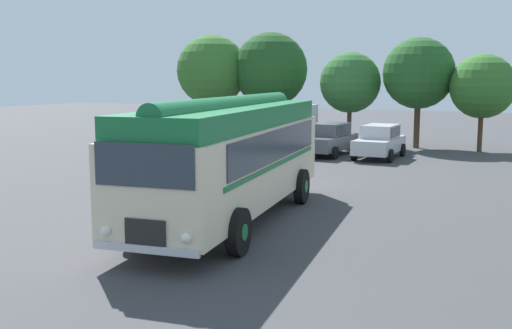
% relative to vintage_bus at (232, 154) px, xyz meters
% --- Properties ---
extents(ground_plane, '(120.00, 120.00, 0.00)m').
position_rel_vintage_bus_xyz_m(ground_plane, '(-0.65, -0.29, -1.89)').
color(ground_plane, '#3D3D3F').
extents(vintage_bus, '(3.97, 10.35, 3.49)m').
position_rel_vintage_bus_xyz_m(vintage_bus, '(0.00, 0.00, 0.00)').
color(vintage_bus, beige).
rests_on(vintage_bus, ground).
extents(car_near_left, '(2.12, 4.28, 1.66)m').
position_rel_vintage_bus_xyz_m(car_near_left, '(-2.46, 14.84, -1.05)').
color(car_near_left, '#4C5156').
rests_on(car_near_left, ground).
extents(car_mid_left, '(1.98, 4.21, 1.66)m').
position_rel_vintage_bus_xyz_m(car_mid_left, '(0.19, 14.87, -1.05)').
color(car_mid_left, '#B7BABF').
rests_on(car_mid_left, ground).
extents(box_van, '(2.64, 5.89, 2.50)m').
position_rel_vintage_bus_xyz_m(box_van, '(-5.20, 14.67, -0.53)').
color(box_van, silver).
rests_on(box_van, ground).
extents(tree_far_left, '(4.44, 4.44, 6.66)m').
position_rel_vintage_bus_xyz_m(tree_far_left, '(-11.73, 18.55, 2.56)').
color(tree_far_left, '#4C3823').
rests_on(tree_far_left, ground).
extents(tree_left_of_centre, '(4.63, 4.63, 6.79)m').
position_rel_vintage_bus_xyz_m(tree_left_of_centre, '(-8.11, 19.79, 2.56)').
color(tree_left_of_centre, '#4C3823').
rests_on(tree_left_of_centre, ground).
extents(tree_centre, '(3.57, 3.57, 5.49)m').
position_rel_vintage_bus_xyz_m(tree_centre, '(-3.00, 19.80, 1.78)').
color(tree_centre, '#4C3823').
rests_on(tree_centre, ground).
extents(tree_right_of_centre, '(4.02, 4.02, 6.25)m').
position_rel_vintage_bus_xyz_m(tree_right_of_centre, '(1.03, 20.31, 2.30)').
color(tree_right_of_centre, '#4C3823').
rests_on(tree_right_of_centre, ground).
extents(tree_far_right, '(3.45, 3.45, 5.26)m').
position_rel_vintage_bus_xyz_m(tree_far_right, '(4.37, 19.95, 1.64)').
color(tree_far_right, '#4C3823').
rests_on(tree_far_right, ground).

